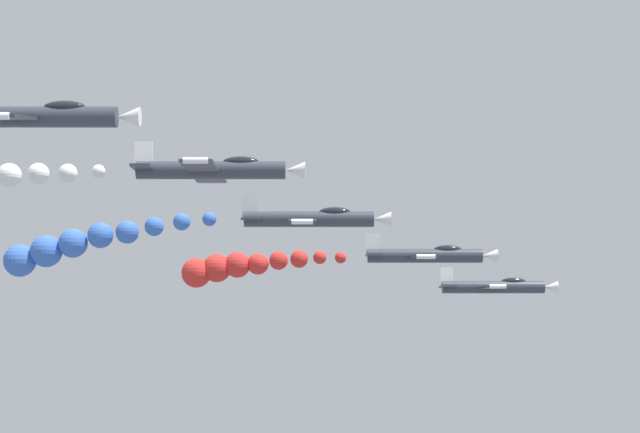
{
  "coord_description": "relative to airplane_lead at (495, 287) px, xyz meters",
  "views": [
    {
      "loc": [
        70.95,
        -0.14,
        106.56
      ],
      "look_at": [
        0.0,
        0.0,
        116.49
      ],
      "focal_mm": 57.88,
      "sensor_mm": 36.0,
      "label": 1
    }
  ],
  "objects": [
    {
      "name": "airplane_left_inner",
      "position": [
        10.56,
        -7.11,
        1.71
      ],
      "size": [
        9.55,
        10.35,
        2.48
      ],
      "rotation": [
        0.0,
        0.09,
        0.0
      ],
      "color": "#333842"
    },
    {
      "name": "airplane_left_outer",
      "position": [
        29.69,
        -21.98,
        4.98
      ],
      "size": [
        9.57,
        10.35,
        2.34
      ],
      "rotation": [
        0.0,
        0.04,
        0.0
      ],
      "color": "#333842"
    },
    {
      "name": "airplane_lead",
      "position": [
        0.0,
        0.0,
        0.0
      ],
      "size": [
        9.57,
        10.35,
        2.34
      ],
      "rotation": [
        0.0,
        0.04,
        0.0
      ],
      "color": "#333842"
    },
    {
      "name": "smoke_trail_left_inner",
      "position": [
        10.09,
        -22.37,
        0.86
      ],
      "size": [
        2.41,
        13.0,
        2.94
      ],
      "color": "red"
    },
    {
      "name": "airplane_right_inner",
      "position": [
        20.2,
        -16.13,
        3.3
      ],
      "size": [
        9.51,
        10.35,
        2.75
      ],
      "rotation": [
        0.0,
        0.15,
        0.0
      ],
      "color": "#333842"
    },
    {
      "name": "airplane_right_outer",
      "position": [
        38.96,
        -30.41,
        6.06
      ],
      "size": [
        9.44,
        10.35,
        2.98
      ],
      "rotation": [
        0.0,
        0.2,
        0.0
      ],
      "color": "#333842"
    },
    {
      "name": "smoke_trail_right_inner",
      "position": [
        19.34,
        -32.92,
        1.51
      ],
      "size": [
        3.09,
        15.07,
        4.4
      ],
      "color": "blue"
    }
  ]
}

